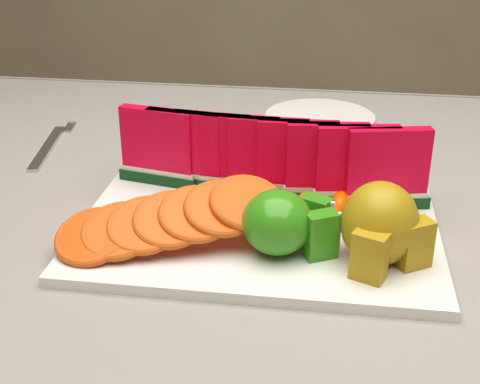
{
  "coord_description": "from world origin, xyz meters",
  "views": [
    {
      "loc": [
        0.08,
        -0.71,
        1.13
      ],
      "look_at": [
        -0.01,
        -0.05,
        0.81
      ],
      "focal_mm": 50.0,
      "sensor_mm": 36.0,
      "label": 1
    }
  ],
  "objects_px": {
    "platter": "(259,225)",
    "apple_cluster": "(284,223)",
    "side_plate": "(320,118)",
    "pear_cluster": "(381,227)",
    "fork": "(50,146)"
  },
  "relations": [
    {
      "from": "pear_cluster",
      "to": "fork",
      "type": "distance_m",
      "value": 0.55
    },
    {
      "from": "pear_cluster",
      "to": "side_plate",
      "type": "xyz_separation_m",
      "value": [
        -0.07,
        0.45,
        -0.05
      ]
    },
    {
      "from": "platter",
      "to": "side_plate",
      "type": "relative_size",
      "value": 2.03
    },
    {
      "from": "side_plate",
      "to": "fork",
      "type": "relative_size",
      "value": 1.01
    },
    {
      "from": "platter",
      "to": "apple_cluster",
      "type": "xyz_separation_m",
      "value": [
        0.03,
        -0.06,
        0.04
      ]
    },
    {
      "from": "apple_cluster",
      "to": "platter",
      "type": "bearing_deg",
      "value": 117.44
    },
    {
      "from": "pear_cluster",
      "to": "platter",
      "type": "bearing_deg",
      "value": 152.51
    },
    {
      "from": "apple_cluster",
      "to": "side_plate",
      "type": "relative_size",
      "value": 0.53
    },
    {
      "from": "fork",
      "to": "apple_cluster",
      "type": "bearing_deg",
      "value": -36.11
    },
    {
      "from": "platter",
      "to": "apple_cluster",
      "type": "bearing_deg",
      "value": -62.56
    },
    {
      "from": "side_plate",
      "to": "fork",
      "type": "distance_m",
      "value": 0.43
    },
    {
      "from": "pear_cluster",
      "to": "fork",
      "type": "bearing_deg",
      "value": 149.56
    },
    {
      "from": "platter",
      "to": "fork",
      "type": "relative_size",
      "value": 2.05
    },
    {
      "from": "side_plate",
      "to": "fork",
      "type": "height_order",
      "value": "side_plate"
    },
    {
      "from": "apple_cluster",
      "to": "fork",
      "type": "relative_size",
      "value": 0.53
    }
  ]
}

